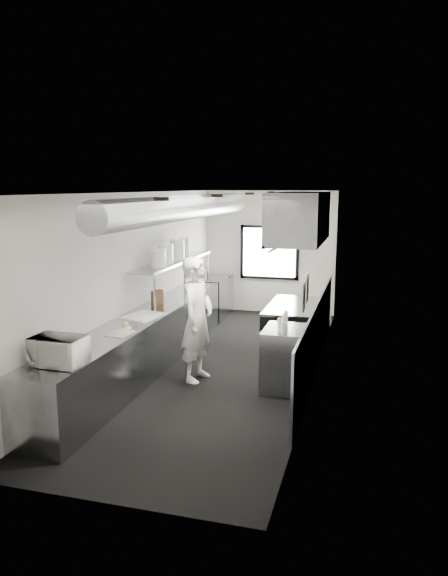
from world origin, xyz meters
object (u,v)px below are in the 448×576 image
Objects in this scene: squeeze_bottle_a at (283,327)px; cutting_board at (143,316)px; small_plate at (125,328)px; plate_stack_a at (158,258)px; squeeze_bottle_d at (284,319)px; plate_stack_c at (177,249)px; line_cook at (197,319)px; bottle_station at (287,359)px; deli_tub_b at (66,348)px; deli_tub_a at (59,352)px; microwave at (58,351)px; range at (293,332)px; far_work_table at (212,297)px; knife_block at (157,297)px; plate_stack_d at (184,247)px; squeeze_bottle_c at (284,322)px; plate_stack_b at (166,254)px; prep_counter at (145,343)px; squeeze_bottle_b at (280,325)px; squeeze_bottle_e at (286,317)px; pass_shelf at (174,262)px; exhaust_hood at (299,218)px.

cutting_board is at bearing 170.59° from squeeze_bottle_a.
plate_stack_a is at bearing 93.92° from small_plate.
plate_stack_a is 1.73× the size of squeeze_bottle_d.
line_cook is at bearing -61.67° from plate_stack_c.
deli_tub_b reaches higher than bottle_station.
deli_tub_a is at bearing -144.41° from squeeze_bottle_a.
microwave is 3.06× the size of small_plate.
range is at bearing 43.79° from small_plate.
line_cook is at bearing 167.95° from squeeze_bottle_a.
far_work_table is 0.64× the size of line_cook.
knife_block is at bearing 89.74° from deli_tub_a.
microwave is 4.61m from plate_stack_d.
line_cook is 1.30m from squeeze_bottle_c.
range is 10.30× the size of deli_tub_a.
squeeze_bottle_a is (2.28, -4.16, 0.53)m from far_work_table.
plate_stack_d is (-1.02, 2.29, 0.81)m from line_cook.
range is 4.27m from microwave.
microwave is 3.53× the size of deli_tub_a.
deli_tub_b is (-0.13, -5.72, 0.50)m from far_work_table.
deli_tub_a is 1.07× the size of deli_tub_b.
plate_stack_a is at bearing 162.11° from squeeze_bottle_d.
deli_tub_a is 0.46× the size of plate_stack_b.
squeeze_bottle_d is (2.36, 2.00, 0.03)m from deli_tub_b.
deli_tub_b reaches higher than cutting_board.
range reaches higher than prep_counter.
line_cook reaches higher than prep_counter.
knife_block reaches higher than squeeze_bottle_d.
deli_tub_a is 3.88m from plate_stack_c.
plate_stack_b is at bearing -87.93° from plate_stack_d.
line_cook is 1.30m from squeeze_bottle_b.
knife_block is 1.09m from plate_stack_c.
squeeze_bottle_e reaches higher than squeeze_bottle_a.
bottle_station is at bearing -35.99° from pass_shelf.
bottle_station is 2.32m from cutting_board.
knife_block is at bearing -91.55° from plate_stack_d.
deli_tub_b is 0.83× the size of squeeze_bottle_e.
pass_shelf is 0.65m from plate_stack_d.
deli_tub_a is 0.42× the size of plate_stack_c.
exhaust_hood reaches higher than squeeze_bottle_e.
small_plate is 1.02× the size of squeeze_bottle_e.
plate_stack_d is at bearing 132.45° from squeeze_bottle_b.
plate_stack_a is 0.87× the size of plate_stack_b.
microwave reaches higher than bottle_station.
squeeze_bottle_c is 0.31m from squeeze_bottle_e.
squeeze_bottle_c is at bearing 37.66° from deli_tub_b.
exhaust_hood is 2.42m from plate_stack_a.
line_cook is at bearing 62.09° from deli_tub_a.
small_plate is at bearing -159.53° from squeeze_bottle_d.
plate_stack_c reaches higher than line_cook.
knife_block is at bearing 98.34° from cutting_board.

